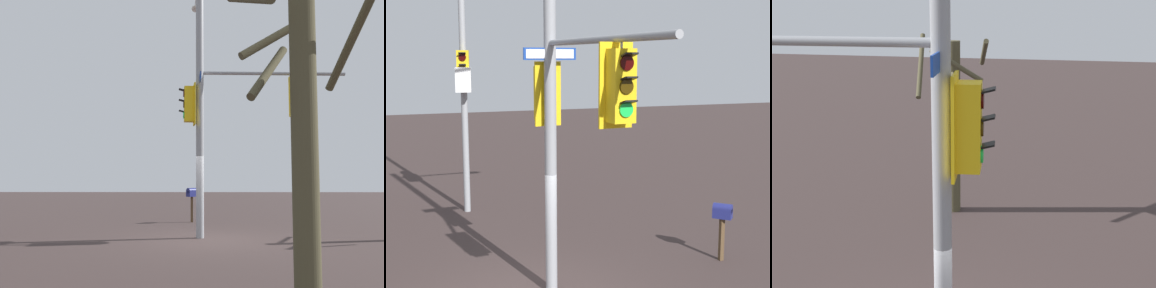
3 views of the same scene
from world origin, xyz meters
TOP-DOWN VIEW (x-y plane):
  - main_signal_pole_assembly at (0.67, -0.35)m, footprint 3.90×5.30m
  - secondary_pole_assembly at (-0.18, 6.92)m, footprint 0.56×0.81m
  - mailbox at (4.86, 0.52)m, footprint 0.47×0.49m

SIDE VIEW (x-z plane):
  - mailbox at x=4.86m, z-range 0.40..1.81m
  - secondary_pole_assembly at x=-0.18m, z-range 0.07..8.45m
  - main_signal_pole_assembly at x=0.67m, z-range 0.23..9.44m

